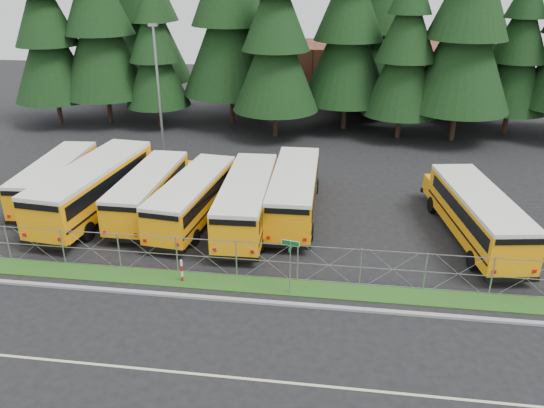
{
  "coord_description": "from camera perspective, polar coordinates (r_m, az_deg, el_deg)",
  "views": [
    {
      "loc": [
        3.73,
        -23.06,
        14.0
      ],
      "look_at": [
        0.08,
        4.0,
        1.78
      ],
      "focal_mm": 35.0,
      "sensor_mm": 36.0,
      "label": 1
    }
  ],
  "objects": [
    {
      "name": "striped_bollard",
      "position": [
        26.14,
        -9.68,
        -7.11
      ],
      "size": [
        0.11,
        0.11,
        1.2
      ],
      "primitive_type": "cylinder",
      "color": "#B20C0C",
      "rests_on": "ground"
    },
    {
      "name": "conifer_1",
      "position": [
        53.79,
        -18.12,
        17.91
      ],
      "size": [
        8.35,
        8.35,
        18.46
      ],
      "primitive_type": null,
      "color": "black",
      "rests_on": "ground"
    },
    {
      "name": "conifer_4",
      "position": [
        46.79,
        0.41,
        17.19
      ],
      "size": [
        7.56,
        7.56,
        16.72
      ],
      "primitive_type": null,
      "color": "black",
      "rests_on": "ground"
    },
    {
      "name": "light_standard",
      "position": [
        43.51,
        -12.13,
        12.33
      ],
      "size": [
        0.7,
        0.35,
        10.14
      ],
      "color": "#979A9F",
      "rests_on": "ground"
    },
    {
      "name": "conifer_3",
      "position": [
        51.17,
        -4.59,
        19.71
      ],
      "size": [
        9.17,
        9.17,
        20.28
      ],
      "primitive_type": null,
      "color": "black",
      "rests_on": "ground"
    },
    {
      "name": "brick_building",
      "position": [
        64.06,
        9.88,
        13.88
      ],
      "size": [
        22.0,
        10.0,
        6.0
      ],
      "primitive_type": "cube",
      "color": "brown",
      "rests_on": "ground"
    },
    {
      "name": "conifer_11",
      "position": [
        56.2,
        -0.54,
        17.09
      ],
      "size": [
        6.45,
        6.45,
        14.26
      ],
      "primitive_type": null,
      "color": "black",
      "rests_on": "ground"
    },
    {
      "name": "chainlink_fence",
      "position": [
        25.88,
        -1.67,
        -6.06
      ],
      "size": [
        44.0,
        0.1,
        2.0
      ],
      "primitive_type": null,
      "color": "#979A9F",
      "rests_on": "ground"
    },
    {
      "name": "bus_2",
      "position": [
        33.41,
        -12.88,
        1.24
      ],
      "size": [
        2.61,
        10.39,
        2.71
      ],
      "primitive_type": null,
      "rotation": [
        0.0,
        0.0,
        -0.02
      ],
      "color": "#FA9E07",
      "rests_on": "ground"
    },
    {
      "name": "conifer_6",
      "position": [
        47.79,
        14.18,
        15.56
      ],
      "size": [
        6.75,
        6.75,
        14.93
      ],
      "primitive_type": null,
      "color": "black",
      "rests_on": "ground"
    },
    {
      "name": "bus_0",
      "position": [
        37.26,
        -21.98,
        2.44
      ],
      "size": [
        3.09,
        10.43,
        2.7
      ],
      "primitive_type": null,
      "rotation": [
        0.0,
        0.0,
        0.06
      ],
      "color": "#FA9E07",
      "rests_on": "ground"
    },
    {
      "name": "bus_3",
      "position": [
        31.93,
        -8.22,
        0.58
      ],
      "size": [
        3.7,
        10.8,
        2.78
      ],
      "primitive_type": null,
      "rotation": [
        0.0,
        0.0,
        -0.12
      ],
      "color": "#FA9E07",
      "rests_on": "ground"
    },
    {
      "name": "conifer_10",
      "position": [
        59.28,
        -13.57,
        19.55
      ],
      "size": [
        8.97,
        8.97,
        19.85
      ],
      "primitive_type": null,
      "color": "black",
      "rests_on": "ground"
    },
    {
      "name": "road_lane_line",
      "position": [
        20.9,
        -4.87,
        -18.04
      ],
      "size": [
        50.0,
        0.12,
        0.01
      ],
      "primitive_type": "cube",
      "color": "beige",
      "rests_on": "ground"
    },
    {
      "name": "street_sign",
      "position": [
        24.18,
        1.98,
        -5.58
      ],
      "size": [
        0.83,
        0.54,
        2.81
      ],
      "color": "#979A9F",
      "rests_on": "ground"
    },
    {
      "name": "bus_1",
      "position": [
        34.24,
        -18.23,
        1.64
      ],
      "size": [
        4.14,
        12.55,
        3.23
      ],
      "primitive_type": null,
      "rotation": [
        0.0,
        0.0,
        -0.1
      ],
      "color": "#FA9E07",
      "rests_on": "ground"
    },
    {
      "name": "conifer_7",
      "position": [
        48.14,
        20.26,
        17.42
      ],
      "size": [
        8.64,
        8.64,
        19.1
      ],
      "primitive_type": null,
      "color": "black",
      "rests_on": "ground"
    },
    {
      "name": "conifer_13",
      "position": [
        56.73,
        20.85,
        17.97
      ],
      "size": [
        8.48,
        8.48,
        18.75
      ],
      "primitive_type": null,
      "color": "black",
      "rests_on": "ground"
    },
    {
      "name": "grass_verge",
      "position": [
        25.8,
        -1.9,
        -8.69
      ],
      "size": [
        50.0,
        1.4,
        0.06
      ],
      "primitive_type": "cube",
      "color": "#194614",
      "rests_on": "ground"
    },
    {
      "name": "conifer_8",
      "position": [
        52.49,
        24.96,
        14.47
      ],
      "size": [
        6.47,
        6.47,
        14.3
      ],
      "primitive_type": null,
      "color": "black",
      "rests_on": "ground"
    },
    {
      "name": "conifer_12",
      "position": [
        55.25,
        10.95,
        18.59
      ],
      "size": [
        8.2,
        8.2,
        18.14
      ],
      "primitive_type": null,
      "color": "black",
      "rests_on": "ground"
    },
    {
      "name": "curb",
      "position": [
        24.64,
        -2.44,
        -10.38
      ],
      "size": [
        50.0,
        0.25,
        0.12
      ],
      "primitive_type": "cube",
      "color": "gray",
      "rests_on": "ground"
    },
    {
      "name": "bus_east",
      "position": [
        31.35,
        20.97,
        -1.17
      ],
      "size": [
        4.36,
        11.44,
        2.93
      ],
      "primitive_type": null,
      "rotation": [
        0.0,
        0.0,
        0.16
      ],
      "color": "#FA9E07",
      "rests_on": "ground"
    },
    {
      "name": "bus_5",
      "position": [
        32.28,
        2.45,
        1.25
      ],
      "size": [
        2.81,
        11.26,
        2.94
      ],
      "primitive_type": null,
      "rotation": [
        0.0,
        0.0,
        0.01
      ],
      "color": "#FA9E07",
      "rests_on": "ground"
    },
    {
      "name": "ground",
      "position": [
        27.24,
        -1.31,
        -6.83
      ],
      "size": [
        120.0,
        120.0,
        0.0
      ],
      "primitive_type": "plane",
      "color": "black",
      "rests_on": "ground"
    },
    {
      "name": "bus_4",
      "position": [
        31.09,
        -2.59,
        0.31
      ],
      "size": [
        2.98,
        11.28,
        2.94
      ],
      "primitive_type": null,
      "rotation": [
        0.0,
        0.0,
        0.03
      ],
      "color": "#FA9E07",
      "rests_on": "ground"
    },
    {
      "name": "conifer_5",
      "position": [
        49.6,
        8.26,
        18.03
      ],
      "size": [
        8.09,
        8.09,
        17.88
      ],
      "primitive_type": null,
      "color": "black",
      "rests_on": "ground"
    },
    {
      "name": "conifer_0",
      "position": [
        55.04,
        -23.04,
        16.25
      ],
      "size": [
        7.41,
        7.41,
        16.39
      ],
      "primitive_type": null,
      "color": "black",
      "rests_on": "ground"
    },
    {
      "name": "conifer_2",
      "position": [
        51.67,
        -12.53,
        15.48
      ],
      "size": [
        6.09,
        6.09,
        13.47
      ],
      "primitive_type": null,
      "color": "black",
      "rests_on": "ground"
    }
  ]
}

